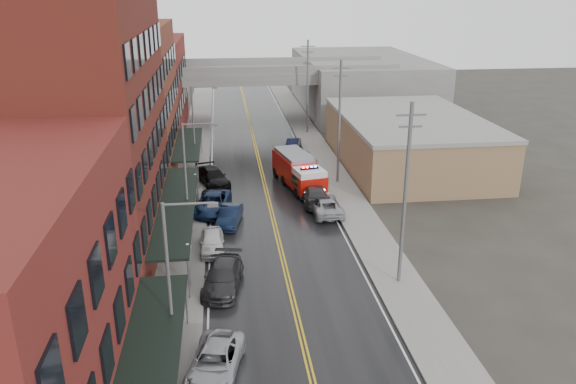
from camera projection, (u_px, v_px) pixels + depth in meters
road at (269, 204)px, 50.10m from camera, size 11.00×160.00×0.02m
sidewalk_left at (187, 207)px, 49.26m from camera, size 3.00×160.00×0.15m
sidewalk_right at (350, 200)px, 50.89m from camera, size 3.00×160.00×0.15m
curb_left at (206, 206)px, 49.44m from camera, size 0.30×160.00×0.15m
curb_right at (332, 201)px, 50.71m from camera, size 0.30×160.00×0.15m
brick_building_b at (86, 129)px, 38.98m from camera, size 9.00×20.00×18.00m
brick_building_c at (126, 102)px, 55.80m from camera, size 9.00×15.00×15.00m
brick_building_far at (148, 87)px, 72.62m from camera, size 9.00×20.00×12.00m
tan_building at (409, 142)px, 60.34m from camera, size 14.00×22.00×5.00m
right_far_block at (361, 83)px, 87.99m from camera, size 18.00×30.00×8.00m
awning_0 at (148, 368)px, 24.01m from camera, size 2.60×16.00×3.09m
awning_1 at (177, 206)px, 41.71m from camera, size 2.60×18.00×3.09m
awning_2 at (188, 144)px, 58.01m from camera, size 2.60×13.00×3.09m
globe_lamp_1 at (188, 255)px, 35.54m from camera, size 0.44×0.44×3.12m
globe_lamp_2 at (196, 183)px, 48.58m from camera, size 0.44×0.44×3.12m
street_lamp_0 at (174, 276)px, 27.08m from camera, size 2.64×0.22×9.00m
street_lamp_1 at (189, 173)px, 41.98m from camera, size 2.64×0.22×9.00m
street_lamp_2 at (196, 124)px, 56.89m from camera, size 2.64×0.22×9.00m
utility_pole_0 at (405, 193)px, 34.75m from camera, size 1.80×0.24×12.00m
utility_pole_1 at (339, 120)px, 53.38m from camera, size 1.80×0.24×12.00m
utility_pole_2 at (307, 85)px, 72.01m from camera, size 1.80×0.24×12.00m
overpass at (249, 80)px, 77.84m from camera, size 40.00×10.00×7.50m
fire_truck at (299, 170)px, 53.87m from camera, size 4.76×8.86×3.10m
parked_car_left_2 at (215, 362)px, 27.98m from camera, size 3.40×5.53×1.43m
parked_car_left_3 at (223, 277)px, 36.03m from camera, size 3.12×5.74×1.58m
parked_car_left_4 at (212, 242)px, 41.09m from camera, size 1.81×4.38×1.48m
parked_car_left_5 at (230, 216)px, 45.70m from camera, size 2.41×4.69×1.47m
parked_car_left_6 at (213, 203)px, 48.15m from camera, size 3.54×6.13×1.61m
parked_car_left_7 at (213, 177)px, 54.74m from camera, size 3.81×5.98×1.61m
parked_car_right_0 at (325, 205)px, 47.93m from camera, size 2.58×5.41×1.49m
parked_car_right_1 at (315, 195)px, 50.08m from camera, size 2.54×5.76×1.65m
parked_car_right_2 at (305, 156)px, 61.73m from camera, size 2.48×4.26×1.36m
parked_car_right_3 at (294, 143)px, 66.95m from camera, size 2.40×4.35×1.36m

